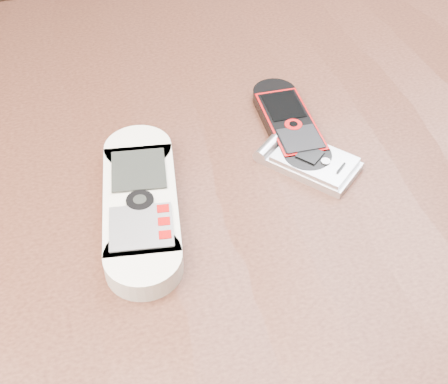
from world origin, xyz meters
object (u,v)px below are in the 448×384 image
(nokia_white, at_px, (141,203))
(table, at_px, (219,278))
(nokia_black_red, at_px, (290,125))
(motorola_razr, at_px, (312,161))

(nokia_white, bearing_deg, table, 2.77)
(nokia_white, relative_size, nokia_black_red, 1.30)
(table, xyz_separation_m, nokia_white, (-0.06, 0.01, 0.12))
(nokia_black_red, distance_m, motorola_razr, 0.05)
(nokia_black_red, relative_size, motorola_razr, 1.57)
(table, relative_size, motorola_razr, 13.46)
(table, distance_m, motorola_razr, 0.15)
(table, height_order, nokia_white, nokia_white)
(motorola_razr, bearing_deg, nokia_white, 144.90)
(nokia_black_red, xyz_separation_m, motorola_razr, (0.00, -0.05, -0.00))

